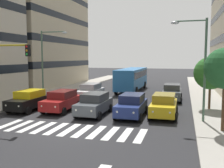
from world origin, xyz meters
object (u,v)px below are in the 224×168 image
object	(u,v)px
car_2	(94,104)
car_4	(29,100)
car_3	(62,101)
street_lamp_right	(46,57)
car_row2_1	(90,91)
car_row2_0	(172,92)
street_tree_1	(210,73)
bus_behind_traffic	(132,77)
street_lamp_left	(200,60)
car_1	(132,105)
car_0	(164,105)

from	to	relation	value
car_2	car_4	distance (m)	5.96
car_3	street_lamp_right	xyz separation A→B (m)	(4.62, -5.62, 3.69)
car_2	car_row2_1	bearing A→B (deg)	-67.00
car_row2_0	street_tree_1	bearing A→B (deg)	127.60
car_2	bus_behind_traffic	world-z (taller)	bus_behind_traffic
street_lamp_left	car_3	bearing A→B (deg)	-5.59
street_lamp_left	street_lamp_right	bearing A→B (deg)	-23.40
car_3	street_tree_1	size ratio (longest dim) A/B	1.01
car_1	bus_behind_traffic	world-z (taller)	bus_behind_traffic
street_lamp_right	car_0	bearing A→B (deg)	157.68
street_lamp_right	car_row2_0	bearing A→B (deg)	-170.41
car_0	street_lamp_left	size ratio (longest dim) A/B	0.64
car_0	car_3	distance (m)	8.43
car_0	car_4	bearing A→B (deg)	3.91
street_lamp_left	street_tree_1	distance (m)	4.93
street_lamp_right	street_tree_1	distance (m)	16.77
car_2	street_tree_1	world-z (taller)	street_tree_1
street_lamp_right	car_4	bearing A→B (deg)	106.36
street_lamp_left	street_tree_1	world-z (taller)	street_lamp_left
car_row2_0	bus_behind_traffic	xyz separation A→B (m)	(5.54, -6.45, 0.97)
car_row2_1	car_2	bearing A→B (deg)	113.00
bus_behind_traffic	street_lamp_left	xyz separation A→B (m)	(-7.68, 15.37, 2.50)
car_2	car_row2_0	distance (m)	10.16
street_lamp_right	street_tree_1	bearing A→B (deg)	173.01
car_0	bus_behind_traffic	world-z (taller)	bus_behind_traffic
car_4	car_3	bearing A→B (deg)	-169.93
car_1	car_row2_0	xyz separation A→B (m)	(-2.61, -8.29, 0.00)
car_1	bus_behind_traffic	size ratio (longest dim) A/B	0.42
bus_behind_traffic	car_1	bearing A→B (deg)	101.26
car_0	street_tree_1	distance (m)	5.38
car_0	bus_behind_traffic	distance (m)	15.04
car_4	car_row2_0	world-z (taller)	same
car_row2_0	street_tree_1	distance (m)	5.87
car_4	car_row2_1	distance (m)	7.26
car_1	street_tree_1	world-z (taller)	street_tree_1
bus_behind_traffic	street_lamp_right	world-z (taller)	street_lamp_right
car_row2_0	car_2	bearing A→B (deg)	56.97
car_1	car_row2_1	xyz separation A→B (m)	(5.78, -6.49, 0.00)
car_4	bus_behind_traffic	distance (m)	16.00
car_0	car_1	distance (m)	2.45
car_row2_1	car_1	bearing A→B (deg)	131.72
car_row2_0	bus_behind_traffic	size ratio (longest dim) A/B	0.42
street_tree_1	car_row2_0	bearing A→B (deg)	-52.40
car_4	bus_behind_traffic	world-z (taller)	bus_behind_traffic
car_3	street_lamp_right	bearing A→B (deg)	-50.59
car_1	car_0	bearing A→B (deg)	-163.59
car_4	street_tree_1	xyz separation A→B (m)	(-14.79, -4.09, 2.30)
car_3	street_lamp_left	size ratio (longest dim) A/B	0.64
car_row2_0	street_lamp_left	xyz separation A→B (m)	(-2.14, 8.92, 3.48)
car_2	street_tree_1	distance (m)	10.07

